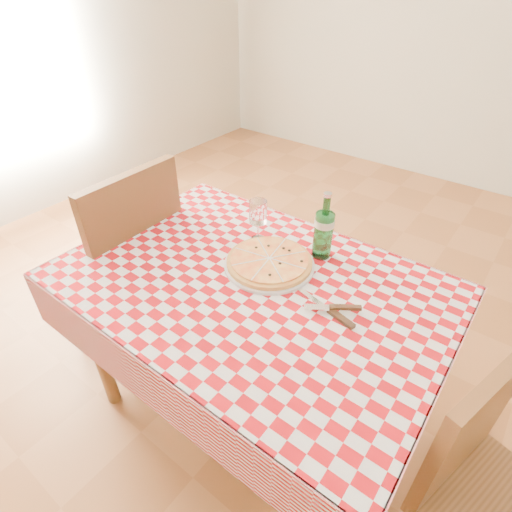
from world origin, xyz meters
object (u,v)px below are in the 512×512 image
(dining_table, at_px, (250,302))
(chair_near, at_px, (486,484))
(pizza_plate, at_px, (269,261))
(chair_far, at_px, (128,257))
(water_bottle, at_px, (324,226))
(wine_glass, at_px, (258,221))

(dining_table, relative_size, chair_near, 1.41)
(chair_near, height_order, pizza_plate, chair_near)
(dining_table, distance_m, chair_far, 0.68)
(dining_table, height_order, chair_near, chair_near)
(pizza_plate, distance_m, water_bottle, 0.23)
(chair_near, bearing_deg, wine_glass, -178.45)
(dining_table, distance_m, pizza_plate, 0.16)
(dining_table, bearing_deg, pizza_plate, 88.18)
(dining_table, bearing_deg, water_bottle, 66.99)
(dining_table, relative_size, chair_far, 1.19)
(chair_near, height_order, chair_far, chair_far)
(dining_table, distance_m, wine_glass, 0.31)
(dining_table, relative_size, water_bottle, 4.71)
(pizza_plate, bearing_deg, chair_far, -168.48)
(dining_table, height_order, wine_glass, wine_glass)
(chair_near, bearing_deg, chair_far, -164.18)
(chair_near, bearing_deg, dining_table, -166.39)
(chair_near, bearing_deg, pizza_plate, -173.64)
(wine_glass, bearing_deg, chair_far, -155.67)
(chair_far, relative_size, pizza_plate, 3.11)
(chair_far, bearing_deg, dining_table, -178.81)
(chair_far, xyz_separation_m, wine_glass, (0.54, 0.24, 0.27))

